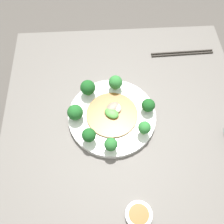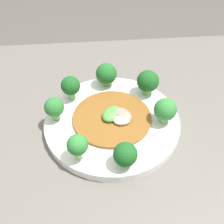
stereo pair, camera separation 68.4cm
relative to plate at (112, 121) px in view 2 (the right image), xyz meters
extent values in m
cube|color=#5B5651|center=(0.05, 0.02, -0.37)|extent=(0.84, 0.82, 0.72)
cylinder|color=white|center=(0.00, 0.00, 0.00)|extent=(0.30, 0.30, 0.02)
cylinder|color=#70A356|center=(-0.12, 0.00, 0.02)|extent=(0.02, 0.02, 0.01)
sphere|color=#1E5B23|center=(-0.12, 0.00, 0.04)|extent=(0.05, 0.05, 0.05)
cylinder|color=#89B76B|center=(0.02, 0.11, 0.02)|extent=(0.02, 0.02, 0.02)
sphere|color=#2D7533|center=(0.02, 0.11, 0.04)|extent=(0.05, 0.05, 0.05)
cylinder|color=#70A356|center=(-0.01, -0.12, 0.02)|extent=(0.01, 0.01, 0.02)
sphere|color=#286B2D|center=(-0.01, -0.12, 0.04)|extent=(0.04, 0.04, 0.04)
cylinder|color=#7AAD5B|center=(-0.08, 0.09, 0.02)|extent=(0.02, 0.02, 0.02)
sphere|color=#19511E|center=(-0.08, 0.09, 0.05)|extent=(0.05, 0.05, 0.05)
cylinder|color=#89B76B|center=(0.10, -0.07, 0.02)|extent=(0.01, 0.01, 0.02)
sphere|color=#2D7533|center=(0.10, -0.07, 0.05)|extent=(0.04, 0.04, 0.04)
cylinder|color=#89B76B|center=(0.12, 0.01, 0.02)|extent=(0.02, 0.02, 0.01)
sphere|color=#19511E|center=(0.12, 0.01, 0.04)|extent=(0.05, 0.05, 0.05)
cylinder|color=#7AAD5B|center=(-0.08, -0.09, 0.02)|extent=(0.02, 0.02, 0.02)
sphere|color=#19511E|center=(-0.08, -0.09, 0.05)|extent=(0.04, 0.04, 0.04)
cylinder|color=brown|center=(0.00, 0.00, 0.01)|extent=(0.17, 0.17, 0.01)
ellipsoid|color=#4C933D|center=(0.00, 0.00, 0.02)|extent=(0.04, 0.03, 0.01)
ellipsoid|color=#4C933D|center=(0.00, 0.00, 0.02)|extent=(0.06, 0.06, 0.02)
ellipsoid|color=gray|center=(0.00, 0.02, 0.02)|extent=(0.06, 0.06, 0.02)
ellipsoid|color=beige|center=(0.01, 0.02, 0.02)|extent=(0.05, 0.05, 0.02)
camera|label=1|loc=(-0.02, -0.44, 0.78)|focal=42.00mm
camera|label=2|loc=(0.40, -0.04, 0.42)|focal=42.00mm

